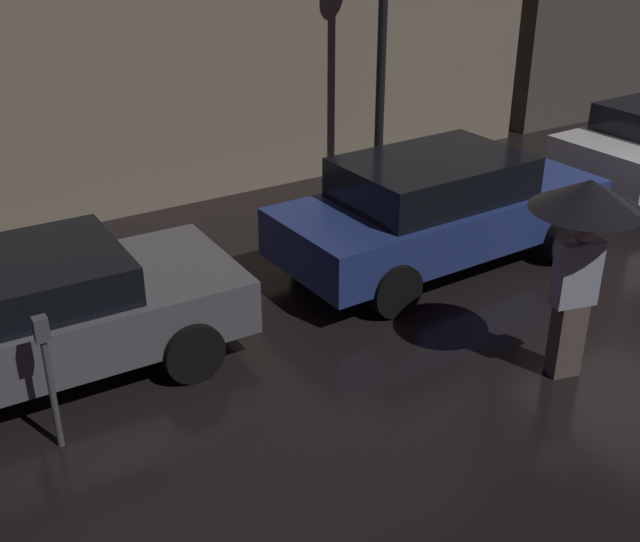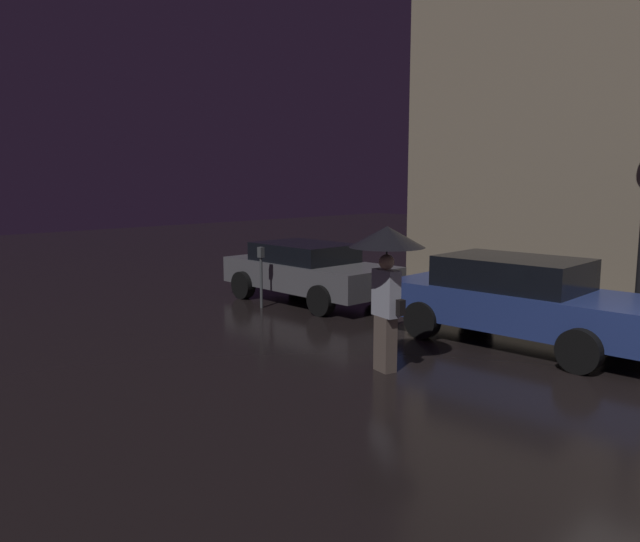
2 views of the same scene
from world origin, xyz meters
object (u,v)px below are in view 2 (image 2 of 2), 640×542
at_px(parking_meter, 261,271).
at_px(parked_car_grey, 308,270).
at_px(parked_car_blue, 519,299).
at_px(pedestrian_with_umbrella, 387,256).

bearing_deg(parking_meter, parked_car_grey, 84.05).
height_order(parked_car_grey, parked_car_blue, parked_car_blue).
relative_size(parked_car_blue, pedestrian_with_umbrella, 2.14).
relative_size(pedestrian_with_umbrella, parking_meter, 1.59).
distance_m(parked_car_grey, parking_meter, 1.25).
height_order(parked_car_grey, pedestrian_with_umbrella, pedestrian_with_umbrella).
xyz_separation_m(parked_car_grey, parking_meter, (-0.13, -1.24, 0.11)).
xyz_separation_m(parked_car_blue, parking_meter, (-5.22, -1.22, 0.05)).
bearing_deg(parking_meter, parked_car_blue, 13.19).
height_order(pedestrian_with_umbrella, parking_meter, pedestrian_with_umbrella).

